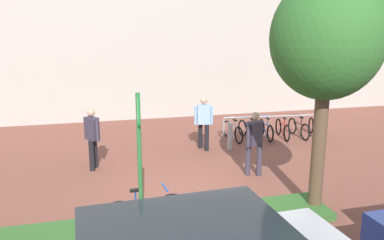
{
  "coord_description": "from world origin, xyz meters",
  "views": [
    {
      "loc": [
        -1.87,
        -8.25,
        3.73
      ],
      "look_at": [
        0.91,
        2.46,
        1.18
      ],
      "focal_mm": 35.95,
      "sensor_mm": 36.0,
      "label": 1
    }
  ],
  "objects_px": {
    "tree_sidewalk": "(327,40)",
    "bollard_steel": "(230,136)",
    "parking_sign_post": "(139,144)",
    "person_suited_dark": "(254,140)",
    "bike_at_sign": "(146,212)",
    "person_suited_navy": "(92,135)",
    "bike_rack_cluster": "(274,129)",
    "person_shirt_blue": "(204,120)"
  },
  "relations": [
    {
      "from": "parking_sign_post",
      "to": "bike_rack_cluster",
      "type": "xyz_separation_m",
      "value": [
        5.44,
        5.45,
        -1.4
      ]
    },
    {
      "from": "tree_sidewalk",
      "to": "person_shirt_blue",
      "type": "distance_m",
      "value": 5.56
    },
    {
      "from": "bike_rack_cluster",
      "to": "person_shirt_blue",
      "type": "distance_m",
      "value": 2.97
    },
    {
      "from": "tree_sidewalk",
      "to": "bollard_steel",
      "type": "distance_m",
      "value": 5.52
    },
    {
      "from": "tree_sidewalk",
      "to": "bike_at_sign",
      "type": "height_order",
      "value": "tree_sidewalk"
    },
    {
      "from": "parking_sign_post",
      "to": "bike_rack_cluster",
      "type": "relative_size",
      "value": 0.72
    },
    {
      "from": "bike_at_sign",
      "to": "person_suited_navy",
      "type": "relative_size",
      "value": 0.98
    },
    {
      "from": "tree_sidewalk",
      "to": "parking_sign_post",
      "type": "xyz_separation_m",
      "value": [
        -3.69,
        0.0,
        -1.83
      ]
    },
    {
      "from": "bollard_steel",
      "to": "person_suited_navy",
      "type": "bearing_deg",
      "value": -170.3
    },
    {
      "from": "parking_sign_post",
      "to": "person_shirt_blue",
      "type": "bearing_deg",
      "value": 61.39
    },
    {
      "from": "tree_sidewalk",
      "to": "bollard_steel",
      "type": "bearing_deg",
      "value": 93.26
    },
    {
      "from": "bike_at_sign",
      "to": "person_suited_navy",
      "type": "bearing_deg",
      "value": 104.24
    },
    {
      "from": "person_suited_navy",
      "to": "tree_sidewalk",
      "type": "bearing_deg",
      "value": -40.07
    },
    {
      "from": "person_shirt_blue",
      "to": "tree_sidewalk",
      "type": "bearing_deg",
      "value": -77.43
    },
    {
      "from": "person_suited_navy",
      "to": "parking_sign_post",
      "type": "bearing_deg",
      "value": -77.47
    },
    {
      "from": "bike_at_sign",
      "to": "person_shirt_blue",
      "type": "distance_m",
      "value": 5.37
    },
    {
      "from": "bike_rack_cluster",
      "to": "person_shirt_blue",
      "type": "bearing_deg",
      "value": -167.04
    },
    {
      "from": "person_suited_navy",
      "to": "person_suited_dark",
      "type": "bearing_deg",
      "value": -20.84
    },
    {
      "from": "person_suited_dark",
      "to": "bike_rack_cluster",
      "type": "bearing_deg",
      "value": 55.66
    },
    {
      "from": "bike_rack_cluster",
      "to": "person_suited_dark",
      "type": "xyz_separation_m",
      "value": [
        -2.19,
        -3.2,
        0.64
      ]
    },
    {
      "from": "bike_at_sign",
      "to": "tree_sidewalk",
      "type": "bearing_deg",
      "value": -1.66
    },
    {
      "from": "bollard_steel",
      "to": "bike_rack_cluster",
      "type": "bearing_deg",
      "value": 24.29
    },
    {
      "from": "bollard_steel",
      "to": "person_suited_dark",
      "type": "xyz_separation_m",
      "value": [
        -0.17,
        -2.29,
        0.53
      ]
    },
    {
      "from": "bike_at_sign",
      "to": "person_suited_navy",
      "type": "height_order",
      "value": "person_suited_navy"
    },
    {
      "from": "bike_rack_cluster",
      "to": "bollard_steel",
      "type": "relative_size",
      "value": 4.16
    },
    {
      "from": "bike_at_sign",
      "to": "person_suited_dark",
      "type": "relative_size",
      "value": 0.98
    },
    {
      "from": "person_shirt_blue",
      "to": "bike_at_sign",
      "type": "bearing_deg",
      "value": -118.22
    },
    {
      "from": "tree_sidewalk",
      "to": "person_shirt_blue",
      "type": "relative_size",
      "value": 2.81
    },
    {
      "from": "bike_at_sign",
      "to": "bike_rack_cluster",
      "type": "xyz_separation_m",
      "value": [
        5.35,
        5.35,
        -0.0
      ]
    },
    {
      "from": "person_suited_dark",
      "to": "person_shirt_blue",
      "type": "bearing_deg",
      "value": 104.06
    },
    {
      "from": "parking_sign_post",
      "to": "person_suited_dark",
      "type": "distance_m",
      "value": 4.03
    },
    {
      "from": "bollard_steel",
      "to": "bike_at_sign",
      "type": "bearing_deg",
      "value": -126.9
    },
    {
      "from": "bike_rack_cluster",
      "to": "person_suited_dark",
      "type": "relative_size",
      "value": 2.17
    },
    {
      "from": "bollard_steel",
      "to": "person_shirt_blue",
      "type": "relative_size",
      "value": 0.52
    },
    {
      "from": "person_shirt_blue",
      "to": "person_suited_dark",
      "type": "bearing_deg",
      "value": -75.94
    },
    {
      "from": "bike_rack_cluster",
      "to": "bike_at_sign",
      "type": "bearing_deg",
      "value": -134.99
    },
    {
      "from": "parking_sign_post",
      "to": "person_suited_navy",
      "type": "bearing_deg",
      "value": 102.53
    },
    {
      "from": "bike_rack_cluster",
      "to": "person_suited_navy",
      "type": "height_order",
      "value": "person_suited_navy"
    },
    {
      "from": "parking_sign_post",
      "to": "bike_at_sign",
      "type": "relative_size",
      "value": 1.6
    },
    {
      "from": "person_suited_navy",
      "to": "bike_rack_cluster",
      "type": "bearing_deg",
      "value": 14.61
    },
    {
      "from": "tree_sidewalk",
      "to": "person_suited_navy",
      "type": "bearing_deg",
      "value": 139.93
    },
    {
      "from": "parking_sign_post",
      "to": "bike_at_sign",
      "type": "distance_m",
      "value": 1.4
    }
  ]
}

